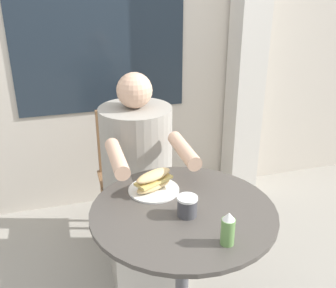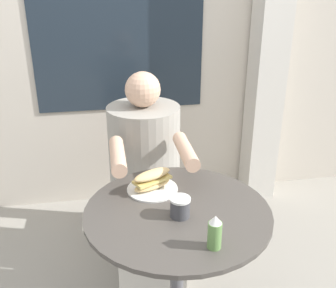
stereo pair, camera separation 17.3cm
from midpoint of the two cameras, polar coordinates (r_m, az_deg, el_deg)
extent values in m
cube|color=beige|center=(2.81, -9.41, 18.18)|extent=(8.00, 0.08, 2.80)
cube|color=#1E2833|center=(2.75, -12.08, 19.23)|extent=(1.17, 0.01, 1.45)
cube|color=beige|center=(2.94, 9.93, 14.44)|extent=(0.22, 0.22, 2.40)
cylinder|color=#47423D|center=(1.64, -0.83, -9.78)|extent=(0.77, 0.77, 0.02)
cylinder|color=#515156|center=(1.87, -0.76, -19.25)|extent=(0.06, 0.06, 0.72)
cube|color=brown|center=(2.51, -7.43, -5.47)|extent=(0.39, 0.39, 0.02)
cube|color=brown|center=(2.57, -8.28, 0.66)|extent=(0.35, 0.04, 0.42)
cylinder|color=brown|center=(2.51, -2.77, -11.27)|extent=(0.03, 0.03, 0.43)
cylinder|color=brown|center=(2.48, -10.40, -12.28)|extent=(0.03, 0.03, 0.43)
cylinder|color=brown|center=(2.78, -4.34, -7.52)|extent=(0.03, 0.03, 0.43)
cylinder|color=brown|center=(2.75, -11.15, -8.36)|extent=(0.03, 0.03, 0.43)
cube|color=gray|center=(2.38, -5.95, -13.33)|extent=(0.38, 0.50, 0.45)
cylinder|color=gray|center=(2.19, -6.84, -1.63)|extent=(0.39, 0.39, 0.55)
sphere|color=#D6A889|center=(2.06, -7.33, 7.69)|extent=(0.19, 0.19, 0.19)
cylinder|color=#D6A889|center=(1.83, -0.38, -0.95)|extent=(0.07, 0.32, 0.07)
cylinder|color=#D6A889|center=(1.78, -10.21, -2.08)|extent=(0.07, 0.32, 0.07)
cylinder|color=white|center=(1.77, -4.90, -6.71)|extent=(0.23, 0.23, 0.01)
ellipsoid|color=#DBB77A|center=(1.76, -4.93, -6.07)|extent=(0.20, 0.15, 0.04)
cube|color=#D6BC66|center=(1.75, -4.96, -5.36)|extent=(0.19, 0.14, 0.01)
ellipsoid|color=#DBB77A|center=(1.73, -4.98, -4.65)|extent=(0.20, 0.15, 0.04)
cylinder|color=#424247|center=(1.58, -0.38, -9.26)|extent=(0.08, 0.08, 0.07)
cylinder|color=white|center=(1.56, -0.38, -7.97)|extent=(0.08, 0.08, 0.01)
cylinder|color=#66934C|center=(1.43, 5.17, -12.67)|extent=(0.05, 0.05, 0.10)
cone|color=white|center=(1.39, 5.27, -10.49)|extent=(0.05, 0.05, 0.03)
camera|label=1|loc=(0.09, -92.86, -1.24)|focal=42.00mm
camera|label=2|loc=(0.09, 87.14, 1.24)|focal=42.00mm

